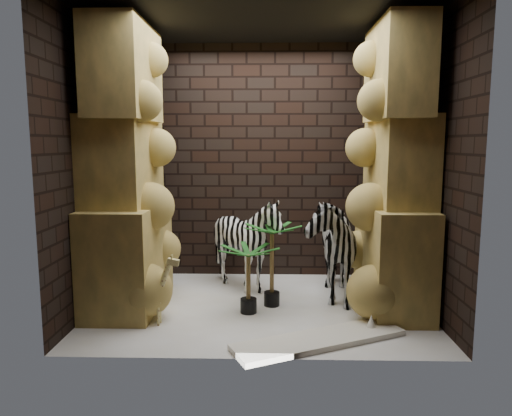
{
  "coord_description": "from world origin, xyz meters",
  "views": [
    {
      "loc": [
        0.09,
        -4.87,
        1.75
      ],
      "look_at": [
        -0.03,
        0.15,
        1.05
      ],
      "focal_mm": 32.93,
      "sensor_mm": 36.0,
      "label": 1
    }
  ],
  "objects_px": {
    "zebra_left": "(247,248)",
    "giraffe_toy": "(149,289)",
    "zebra_right": "(328,237)",
    "palm_front": "(272,265)",
    "palm_back": "(248,279)",
    "surfboard": "(320,340)"
  },
  "relations": [
    {
      "from": "zebra_left",
      "to": "palm_back",
      "type": "distance_m",
      "value": 0.77
    },
    {
      "from": "zebra_right",
      "to": "giraffe_toy",
      "type": "distance_m",
      "value": 2.07
    },
    {
      "from": "giraffe_toy",
      "to": "palm_back",
      "type": "relative_size",
      "value": 1.0
    },
    {
      "from": "giraffe_toy",
      "to": "palm_back",
      "type": "xyz_separation_m",
      "value": [
        0.95,
        0.34,
        0.0
      ]
    },
    {
      "from": "zebra_left",
      "to": "giraffe_toy",
      "type": "distance_m",
      "value": 1.42
    },
    {
      "from": "giraffe_toy",
      "to": "palm_front",
      "type": "bearing_deg",
      "value": 25.2
    },
    {
      "from": "zebra_right",
      "to": "palm_back",
      "type": "relative_size",
      "value": 1.95
    },
    {
      "from": "palm_back",
      "to": "surfboard",
      "type": "xyz_separation_m",
      "value": [
        0.66,
        -0.72,
        -0.33
      ]
    },
    {
      "from": "zebra_left",
      "to": "palm_front",
      "type": "xyz_separation_m",
      "value": [
        0.29,
        -0.53,
        -0.06
      ]
    },
    {
      "from": "giraffe_toy",
      "to": "palm_back",
      "type": "distance_m",
      "value": 1.01
    },
    {
      "from": "zebra_right",
      "to": "surfboard",
      "type": "xyz_separation_m",
      "value": [
        -0.22,
        -1.28,
        -0.67
      ]
    },
    {
      "from": "giraffe_toy",
      "to": "surfboard",
      "type": "height_order",
      "value": "giraffe_toy"
    },
    {
      "from": "palm_back",
      "to": "giraffe_toy",
      "type": "bearing_deg",
      "value": -160.36
    },
    {
      "from": "palm_front",
      "to": "surfboard",
      "type": "xyz_separation_m",
      "value": [
        0.42,
        -0.95,
        -0.43
      ]
    },
    {
      "from": "zebra_right",
      "to": "palm_back",
      "type": "xyz_separation_m",
      "value": [
        -0.88,
        -0.56,
        -0.34
      ]
    },
    {
      "from": "zebra_left",
      "to": "surfboard",
      "type": "xyz_separation_m",
      "value": [
        0.71,
        -1.47,
        -0.49
      ]
    },
    {
      "from": "zebra_left",
      "to": "giraffe_toy",
      "type": "bearing_deg",
      "value": -126.3
    },
    {
      "from": "surfboard",
      "to": "palm_back",
      "type": "bearing_deg",
      "value": 106.72
    },
    {
      "from": "zebra_right",
      "to": "palm_front",
      "type": "height_order",
      "value": "zebra_right"
    },
    {
      "from": "zebra_left",
      "to": "giraffe_toy",
      "type": "relative_size",
      "value": 1.6
    },
    {
      "from": "zebra_right",
      "to": "surfboard",
      "type": "distance_m",
      "value": 1.46
    },
    {
      "from": "zebra_right",
      "to": "zebra_left",
      "type": "xyz_separation_m",
      "value": [
        -0.93,
        0.19,
        -0.18
      ]
    }
  ]
}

